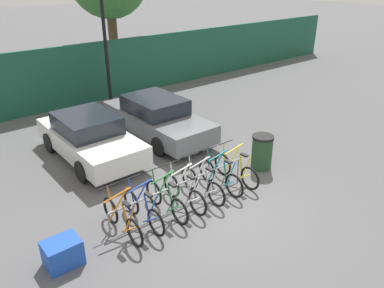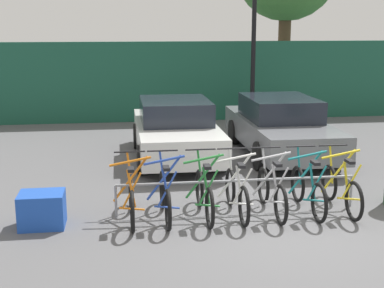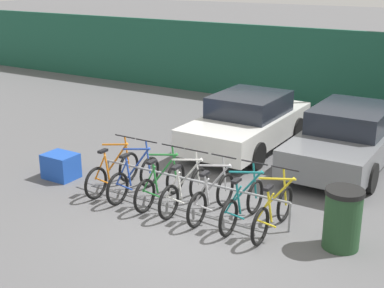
# 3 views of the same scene
# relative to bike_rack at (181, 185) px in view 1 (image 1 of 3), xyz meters

# --- Properties ---
(ground_plane) EXTENTS (120.00, 120.00, 0.00)m
(ground_plane) POSITION_rel_bike_rack_xyz_m (0.62, -0.68, -0.49)
(ground_plane) COLOR #59595B
(hoarding_wall) EXTENTS (36.00, 0.16, 2.57)m
(hoarding_wall) POSITION_rel_bike_rack_xyz_m (0.62, 8.82, 0.79)
(hoarding_wall) COLOR #19513D
(hoarding_wall) RESTS_ON ground
(bike_rack) EXTENTS (4.12, 0.04, 0.57)m
(bike_rack) POSITION_rel_bike_rack_xyz_m (0.00, 0.00, 0.00)
(bike_rack) COLOR gray
(bike_rack) RESTS_ON ground
(bicycle_orange) EXTENTS (0.68, 1.71, 1.05)m
(bicycle_orange) POSITION_rel_bike_rack_xyz_m (-1.79, -0.15, -0.11)
(bicycle_orange) COLOR black
(bicycle_orange) RESTS_ON ground
(bicycle_blue) EXTENTS (0.68, 1.71, 1.05)m
(bicycle_blue) POSITION_rel_bike_rack_xyz_m (-1.24, -0.15, -0.11)
(bicycle_blue) COLOR black
(bicycle_blue) RESTS_ON ground
(bicycle_green) EXTENTS (0.68, 1.71, 1.05)m
(bicycle_green) POSITION_rel_bike_rack_xyz_m (-0.58, -0.15, -0.11)
(bicycle_green) COLOR black
(bicycle_green) RESTS_ON ground
(bicycle_white) EXTENTS (0.68, 1.71, 1.05)m
(bicycle_white) POSITION_rel_bike_rack_xyz_m (-0.04, -0.15, -0.11)
(bicycle_white) COLOR black
(bicycle_white) RESTS_ON ground
(bicycle_silver) EXTENTS (0.68, 1.71, 1.05)m
(bicycle_silver) POSITION_rel_bike_rack_xyz_m (0.56, -0.15, -0.11)
(bicycle_silver) COLOR black
(bicycle_silver) RESTS_ON ground
(bicycle_teal) EXTENTS (0.68, 1.71, 1.05)m
(bicycle_teal) POSITION_rel_bike_rack_xyz_m (1.19, -0.15, -0.11)
(bicycle_teal) COLOR black
(bicycle_teal) RESTS_ON ground
(bicycle_yellow) EXTENTS (0.68, 1.71, 1.05)m
(bicycle_yellow) POSITION_rel_bike_rack_xyz_m (1.79, -0.15, -0.11)
(bicycle_yellow) COLOR black
(bicycle_yellow) RESTS_ON ground
(car_white) EXTENTS (1.91, 4.22, 1.40)m
(car_white) POSITION_rel_bike_rack_xyz_m (-0.64, 3.79, 0.20)
(car_white) COLOR silver
(car_white) RESTS_ON ground
(car_grey) EXTENTS (1.91, 4.57, 1.40)m
(car_grey) POSITION_rel_bike_rack_xyz_m (1.92, 3.86, 0.20)
(car_grey) COLOR slate
(car_grey) RESTS_ON ground
(lamp_post) EXTENTS (0.24, 0.44, 6.99)m
(lamp_post) POSITION_rel_bike_rack_xyz_m (2.22, 7.83, 3.36)
(lamp_post) COLOR black
(lamp_post) RESTS_ON ground
(trash_bin) EXTENTS (0.63, 0.63, 1.03)m
(trash_bin) POSITION_rel_bike_rack_xyz_m (2.96, -0.06, 0.03)
(trash_bin) COLOR #234728
(trash_bin) RESTS_ON ground
(cargo_crate) EXTENTS (0.70, 0.56, 0.55)m
(cargo_crate) POSITION_rel_bike_rack_xyz_m (-3.19, -0.24, -0.22)
(cargo_crate) COLOR blue
(cargo_crate) RESTS_ON ground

